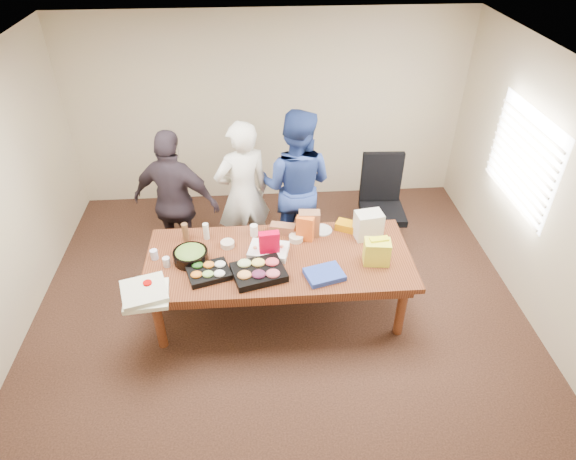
{
  "coord_description": "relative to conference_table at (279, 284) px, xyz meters",
  "views": [
    {
      "loc": [
        -0.2,
        -4.05,
        4.03
      ],
      "look_at": [
        0.1,
        0.1,
        1.03
      ],
      "focal_mm": 30.84,
      "sensor_mm": 36.0,
      "label": 1
    }
  ],
  "objects": [
    {
      "name": "veggie_tray",
      "position": [
        -0.72,
        -0.23,
        0.41
      ],
      "size": [
        0.49,
        0.43,
        0.06
      ],
      "primitive_type": "cube",
      "rotation": [
        0.0,
        0.0,
        0.3
      ],
      "color": "black",
      "rests_on": "conference_table"
    },
    {
      "name": "fruit_tray",
      "position": [
        -0.22,
        -0.27,
        0.41
      ],
      "size": [
        0.6,
        0.52,
        0.08
      ],
      "primitive_type": "cube",
      "rotation": [
        0.0,
        0.0,
        0.27
      ],
      "color": "black",
      "rests_on": "conference_table"
    },
    {
      "name": "sheet_cake",
      "position": [
        -0.1,
        0.08,
        0.41
      ],
      "size": [
        0.47,
        0.39,
        0.07
      ],
      "primitive_type": "cube",
      "rotation": [
        0.0,
        0.0,
        -0.23
      ],
      "color": "white",
      "rests_on": "conference_table"
    },
    {
      "name": "chip_bag_red",
      "position": [
        -0.1,
        0.02,
        0.53
      ],
      "size": [
        0.22,
        0.11,
        0.31
      ],
      "primitive_type": "cube",
      "rotation": [
        0.0,
        0.0,
        0.11
      ],
      "color": "red",
      "rests_on": "conference_table"
    },
    {
      "name": "ceiling",
      "position": [
        0.0,
        0.0,
        2.33
      ],
      "size": [
        5.5,
        5.0,
        0.02
      ],
      "primitive_type": "cube",
      "color": "white",
      "rests_on": "wall_back"
    },
    {
      "name": "dip_bowl_a",
      "position": [
        0.21,
        0.28,
        0.41
      ],
      "size": [
        0.17,
        0.17,
        0.06
      ],
      "primitive_type": "cylinder",
      "rotation": [
        0.0,
        0.0,
        -0.06
      ],
      "color": "beige",
      "rests_on": "conference_table"
    },
    {
      "name": "clear_cup_a",
      "position": [
        -1.16,
        -0.06,
        0.43
      ],
      "size": [
        0.08,
        0.08,
        0.1
      ],
      "primitive_type": "cylinder",
      "rotation": [
        0.0,
        0.0,
        -0.04
      ],
      "color": "silver",
      "rests_on": "conference_table"
    },
    {
      "name": "person_center",
      "position": [
        -0.37,
        1.0,
        0.56
      ],
      "size": [
        0.8,
        0.67,
        1.86
      ],
      "primitive_type": "imported",
      "rotation": [
        0.0,
        0.0,
        3.52
      ],
      "color": "silver",
      "rests_on": "floor"
    },
    {
      "name": "chip_bag_orange",
      "position": [
        0.3,
        0.3,
        0.52
      ],
      "size": [
        0.2,
        0.14,
        0.29
      ],
      "primitive_type": "cube",
      "rotation": [
        0.0,
        0.0,
        -0.34
      ],
      "color": "#DE5C1A",
      "rests_on": "conference_table"
    },
    {
      "name": "ranch_bottle",
      "position": [
        -0.78,
        0.39,
        0.47
      ],
      "size": [
        0.07,
        0.07,
        0.19
      ],
      "primitive_type": "cylinder",
      "rotation": [
        0.0,
        0.0,
        0.09
      ],
      "color": "silver",
      "rests_on": "conference_table"
    },
    {
      "name": "wall_front",
      "position": [
        0.0,
        -2.5,
        0.98
      ],
      "size": [
        5.5,
        0.04,
        2.7
      ],
      "primitive_type": "cube",
      "color": "beige",
      "rests_on": "floor"
    },
    {
      "name": "plate_b",
      "position": [
        0.52,
        0.44,
        0.38
      ],
      "size": [
        0.24,
        0.24,
        0.01
      ],
      "primitive_type": "cylinder",
      "rotation": [
        0.0,
        0.0,
        -0.03
      ],
      "color": "silver",
      "rests_on": "conference_table"
    },
    {
      "name": "kraft_bag",
      "position": [
        0.36,
        0.38,
        0.53
      ],
      "size": [
        0.24,
        0.15,
        0.3
      ],
      "primitive_type": "cube",
      "rotation": [
        0.0,
        0.0,
        -0.08
      ],
      "color": "brown",
      "rests_on": "conference_table"
    },
    {
      "name": "mustard_bottle",
      "position": [
        0.3,
        0.34,
        0.46
      ],
      "size": [
        0.07,
        0.07,
        0.18
      ],
      "primitive_type": "cylinder",
      "rotation": [
        0.0,
        0.0,
        0.19
      ],
      "color": "#FFB012",
      "rests_on": "conference_table"
    },
    {
      "name": "mayo_jar",
      "position": [
        -0.25,
        0.41,
        0.44
      ],
      "size": [
        0.1,
        0.1,
        0.13
      ],
      "primitive_type": "cylinder",
      "rotation": [
        0.0,
        0.0,
        0.15
      ],
      "color": "white",
      "rests_on": "conference_table"
    },
    {
      "name": "grocery_bag_white",
      "position": [
        1.0,
        0.3,
        0.53
      ],
      "size": [
        0.32,
        0.25,
        0.31
      ],
      "primitive_type": "cube",
      "rotation": [
        0.0,
        0.0,
        0.15
      ],
      "color": "silver",
      "rests_on": "conference_table"
    },
    {
      "name": "salad_bowl",
      "position": [
        -0.92,
        0.01,
        0.43
      ],
      "size": [
        0.41,
        0.41,
        0.12
      ],
      "primitive_type": "cylinder",
      "rotation": [
        0.0,
        0.0,
        -0.14
      ],
      "color": "black",
      "rests_on": "conference_table"
    },
    {
      "name": "pizza_box_lower",
      "position": [
        -1.29,
        -0.52,
        0.4
      ],
      "size": [
        0.45,
        0.45,
        0.05
      ],
      "primitive_type": "cube",
      "rotation": [
        0.0,
        0.0,
        0.1
      ],
      "color": "white",
      "rests_on": "conference_table"
    },
    {
      "name": "person_left",
      "position": [
        -1.15,
        0.92,
        0.53
      ],
      "size": [
        1.14,
        0.74,
        1.8
      ],
      "primitive_type": "imported",
      "rotation": [
        0.0,
        0.0,
        2.83
      ],
      "color": "black",
      "rests_on": "floor"
    },
    {
      "name": "conference_table",
      "position": [
        0.0,
        0.0,
        0.0
      ],
      "size": [
        2.8,
        1.2,
        0.75
      ],
      "primitive_type": "cube",
      "color": "#4C1C0F",
      "rests_on": "floor"
    },
    {
      "name": "dip_bowl_b",
      "position": [
        -0.54,
        0.23,
        0.4
      ],
      "size": [
        0.16,
        0.16,
        0.06
      ],
      "primitive_type": "cylinder",
      "rotation": [
        0.0,
        0.0,
        -0.09
      ],
      "color": "beige",
      "rests_on": "conference_table"
    },
    {
      "name": "plate_a",
      "position": [
        1.08,
        0.42,
        0.38
      ],
      "size": [
        0.27,
        0.27,
        0.01
      ],
      "primitive_type": "cylinder",
      "rotation": [
        0.0,
        0.0,
        -0.2
      ],
      "color": "white",
      "rests_on": "conference_table"
    },
    {
      "name": "bread_loaf",
      "position": [
        0.07,
        0.43,
        0.43
      ],
      "size": [
        0.3,
        0.19,
        0.11
      ],
      "primitive_type": "cube",
      "rotation": [
        0.0,
        0.0,
        -0.26
      ],
      "color": "brown",
      "rests_on": "conference_table"
    },
    {
      "name": "chip_bag_yellow",
      "position": [
        1.02,
        -0.12,
        0.52
      ],
      "size": [
        0.2,
        0.1,
        0.29
      ],
      "primitive_type": "cube",
      "rotation": [
        0.0,
        0.0,
        0.1
      ],
      "color": "#FBFC1C",
      "rests_on": "conference_table"
    },
    {
      "name": "dressing_bottle",
      "position": [
        -1.0,
        0.37,
        0.48
      ],
      "size": [
        0.08,
        0.08,
        0.22
      ],
      "primitive_type": "cylinder",
      "rotation": [
        0.0,
        0.0,
        0.15
      ],
      "color": "brown",
      "rests_on": "conference_table"
    },
    {
      "name": "red_cup",
      "position": [
        -1.28,
        -0.43,
        0.43
      ],
      "size": [
        0.09,
        0.09,
        0.11
      ],
      "primitive_type": "cylinder",
      "rotation": [
        0.0,
        0.0,
        0.1
      ],
      "color": "#AE0200",
      "rests_on": "conference_table"
    },
    {
      "name": "pizza_box_upper",
      "position": [
        -1.31,
        -0.5,
        0.45
      ],
      "size": [
        0.51,
        0.51,
        0.05
      ],
      "primitive_type": "cube",
      "rotation": [
        0.0,
        0.0,
        0.29
      ],
      "color": "beige",
      "rests_on": "pizza_box_lower"
    },
    {
      "name": "wall_right",
      "position": [
        2.75,
        0.0,
        0.98
      ],
      "size": [
        0.04,
        5.0,
        2.7
      ],
      "primitive_type": "cube",
      "color": "beige",
      "rests_on": "floor"
    },
    {
      "name": "clear_cup_b",
      "position": [
        -1.3,
        0.07,
        0.43
      ],
      "size": [
        0.09,
        0.09,
        0.11
      ],
      "primitive_type": "cylinder",
      "rotation": [
        0.0,
        0.0,
        -0.16
      ],
      "color": "silver",
      "rests_on": "conference_table"
    },
    {
      "name": "office_chair",
      "position": [
        1.37,
        1.03,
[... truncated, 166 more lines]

